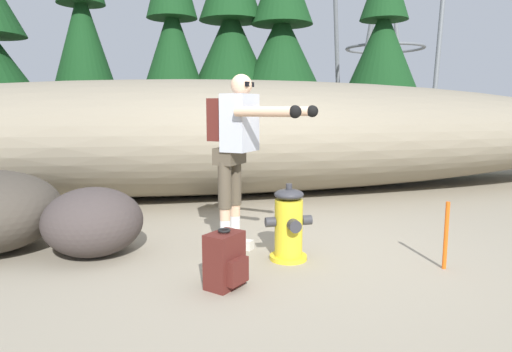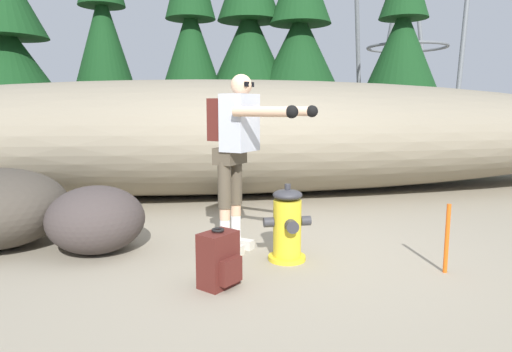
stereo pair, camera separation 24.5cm
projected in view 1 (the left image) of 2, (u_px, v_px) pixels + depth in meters
ground_plane at (288, 257)px, 4.36m from camera, size 56.00×56.00×0.04m
dirt_embankment at (230, 137)px, 7.48m from camera, size 15.33×3.20×1.84m
fire_hydrant at (289, 225)px, 4.20m from camera, size 0.44×0.39×0.72m
utility_worker at (238, 141)px, 4.31m from camera, size 1.00×0.91×1.71m
spare_backpack at (225, 261)px, 3.56m from camera, size 0.36×0.36×0.47m
boulder_mid at (93, 222)px, 4.33m from camera, size 1.22×1.21×0.65m
pine_tree_left at (82, 22)px, 11.67m from camera, size 1.87×1.87×6.62m
pine_tree_center at (173, 35)px, 12.34m from camera, size 2.10×2.10×6.30m
pine_tree_right at (231, 36)px, 12.92m from camera, size 2.78×2.78×6.27m
pine_tree_far_right at (282, 39)px, 12.67m from camera, size 2.64×2.64×5.88m
pine_tree_ridge_end at (383, 33)px, 11.75m from camera, size 1.91×1.91×5.48m
survey_stake at (446, 236)px, 3.96m from camera, size 0.04×0.04×0.60m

